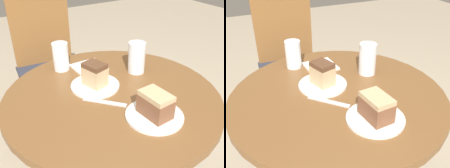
# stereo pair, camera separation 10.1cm
# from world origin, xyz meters

# --- Properties ---
(table) EXTENTS (0.84, 0.84, 0.71)m
(table) POSITION_xyz_m (0.00, 0.00, 0.55)
(table) COLOR brown
(table) RESTS_ON ground_plane
(chair) EXTENTS (0.46, 0.51, 0.96)m
(chair) POSITION_xyz_m (0.03, 0.86, 0.48)
(chair) COLOR brown
(chair) RESTS_ON ground_plane
(plate_near) EXTENTS (0.20, 0.20, 0.01)m
(plate_near) POSITION_xyz_m (-0.03, 0.08, 0.71)
(plate_near) COLOR white
(plate_near) RESTS_ON table
(plate_far) EXTENTS (0.20, 0.20, 0.01)m
(plate_far) POSITION_xyz_m (0.04, -0.21, 0.71)
(plate_far) COLOR white
(plate_far) RESTS_ON table
(cake_slice_near) EXTENTS (0.09, 0.10, 0.09)m
(cake_slice_near) POSITION_xyz_m (-0.03, 0.08, 0.77)
(cake_slice_near) COLOR tan
(cake_slice_near) RESTS_ON plate_near
(cake_slice_far) EXTENTS (0.08, 0.12, 0.09)m
(cake_slice_far) POSITION_xyz_m (0.04, -0.21, 0.76)
(cake_slice_far) COLOR brown
(cake_slice_far) RESTS_ON plate_far
(glass_lemonade) EXTENTS (0.08, 0.08, 0.14)m
(glass_lemonade) POSITION_xyz_m (0.19, 0.10, 0.77)
(glass_lemonade) COLOR beige
(glass_lemonade) RESTS_ON table
(glass_water) EXTENTS (0.07, 0.07, 0.13)m
(glass_water) POSITION_xyz_m (-0.09, 0.30, 0.77)
(glass_water) COLOR silver
(glass_water) RESTS_ON table
(napkin_stack) EXTENTS (0.14, 0.14, 0.01)m
(napkin_stack) POSITION_xyz_m (0.02, 0.24, 0.71)
(napkin_stack) COLOR white
(napkin_stack) RESTS_ON table
(fork) EXTENTS (0.13, 0.14, 0.00)m
(fork) POSITION_xyz_m (-0.06, -0.04, 0.71)
(fork) COLOR silver
(fork) RESTS_ON table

